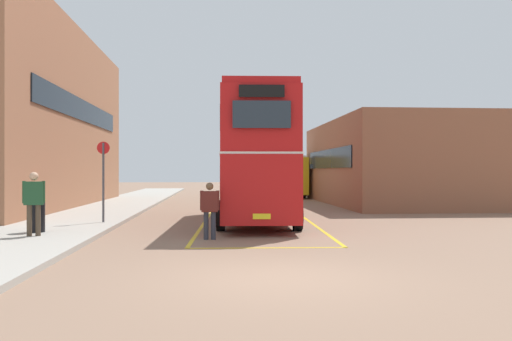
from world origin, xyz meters
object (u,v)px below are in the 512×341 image
Objects in this scene: single_deck_bus at (280,175)px; pedestrian_boarding at (210,207)px; pedestrian_waiting_near at (34,199)px; bus_stop_sign at (103,174)px; litter_bin at (36,216)px; double_decker_bus at (256,156)px.

single_deck_bus reaches higher than pedestrian_boarding.
single_deck_bus is 27.26m from pedestrian_waiting_near.
bus_stop_sign is at bearing -112.66° from single_deck_bus.
pedestrian_boarding is 0.57× the size of bus_stop_sign.
litter_bin is (-5.13, 1.00, -0.30)m from pedestrian_boarding.
pedestrian_boarding is at bearing -0.65° from pedestrian_waiting_near.
double_decker_bus is 20.62m from single_deck_bus.
double_decker_bus is 8.19m from litter_bin.
pedestrian_waiting_near is 1.82× the size of litter_bin.
litter_bin is at bearing 168.96° from pedestrian_boarding.
bus_stop_sign is (1.32, 2.92, 1.21)m from litter_bin.
double_decker_bus is 6.07× the size of pedestrian_boarding.
double_decker_bus is 8.40m from pedestrian_waiting_near.
bus_stop_sign is (-3.81, 3.92, 0.92)m from pedestrian_boarding.
pedestrian_waiting_near is at bearing -105.53° from bus_stop_sign.
single_deck_bus reaches higher than pedestrian_waiting_near.
pedestrian_boarding is 0.91× the size of pedestrian_waiting_near.
litter_bin is (-6.84, -4.08, -1.88)m from double_decker_bus.
pedestrian_waiting_near is at bearing -142.69° from double_decker_bus.
double_decker_bus is 3.45× the size of bus_stop_sign.
double_decker_bus reaches higher than litter_bin.
bus_stop_sign is (1.07, 3.87, 0.66)m from pedestrian_waiting_near.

